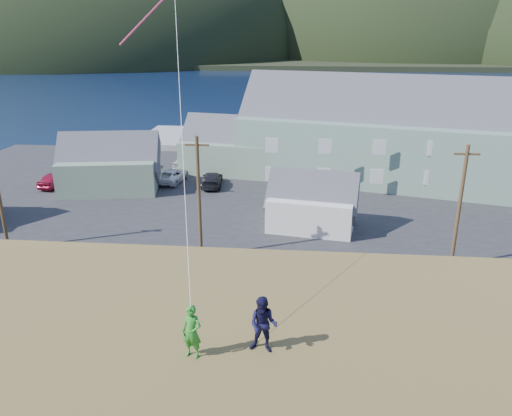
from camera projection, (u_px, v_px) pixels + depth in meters
The scene contains 14 objects.
ground at pixel (243, 269), 33.60m from camera, with size 900.00×900.00×0.00m, color #0A1638.
grass_strip at pixel (239, 282), 31.70m from camera, with size 110.00×8.00×0.10m, color #4C3D19.
waterfront_lot at pixel (263, 191), 49.52m from camera, with size 72.00×36.00×0.12m, color #28282B.
wharf at pixel (233, 139), 71.46m from camera, with size 26.00×14.00×0.90m, color gray.
far_shore at pixel (298, 52), 342.69m from camera, with size 900.00×320.00×2.00m, color black.
far_hills at pixel (358, 54), 291.86m from camera, with size 760.00×265.00×143.00m.
lodge at pixel (422, 135), 50.74m from camera, with size 39.07×19.75×13.24m.
shed_palegreen_near at pixel (110, 165), 49.09m from camera, with size 10.51×7.55×7.03m.
shed_white at pixel (312, 203), 39.76m from camera, with size 7.80×5.82×5.66m.
shed_palegreen_far at pixel (234, 146), 55.70m from camera, with size 12.36×8.45×7.66m.
utility_poles at pixel (205, 198), 33.72m from camera, with size 31.69×0.24×9.19m.
parked_cars at pixel (148, 172), 53.59m from camera, with size 18.20×12.60×1.51m.
kite_flyer_green at pixel (192, 332), 12.70m from camera, with size 0.53×0.35×1.47m, color #278123.
kite_flyer_navy at pixel (263, 325), 12.91m from camera, with size 0.76×0.59×1.57m, color black.
Camera 1 is at (3.60, -30.05, 15.19)m, focal length 35.00 mm.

